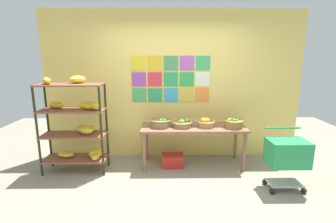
{
  "coord_description": "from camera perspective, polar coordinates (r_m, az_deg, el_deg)",
  "views": [
    {
      "loc": [
        -0.16,
        -3.02,
        1.9
      ],
      "look_at": [
        -0.1,
        0.86,
        1.03
      ],
      "focal_mm": 26.73,
      "sensor_mm": 36.0,
      "label": 1
    }
  ],
  "objects": [
    {
      "name": "fruit_basket_left",
      "position": [
        4.29,
        8.63,
        -2.56
      ],
      "size": [
        0.29,
        0.29,
        0.17
      ],
      "color": "tan",
      "rests_on": "display_table"
    },
    {
      "name": "display_table",
      "position": [
        4.35,
        5.73,
        -4.39
      ],
      "size": [
        1.78,
        0.63,
        0.71
      ],
      "color": "#8F5E49",
      "rests_on": "ground"
    },
    {
      "name": "ground",
      "position": [
        3.58,
        1.97,
        -19.48
      ],
      "size": [
        9.08,
        9.08,
        0.0
      ],
      "primitive_type": "plane",
      "color": "gray"
    },
    {
      "name": "fruit_basket_back_right",
      "position": [
        4.24,
        3.25,
        -2.78
      ],
      "size": [
        0.33,
        0.33,
        0.14
      ],
      "color": "#977448",
      "rests_on": "display_table"
    },
    {
      "name": "fruit_basket_back_left",
      "position": [
        4.26,
        -1.68,
        -2.53
      ],
      "size": [
        0.35,
        0.35,
        0.15
      ],
      "color": "olive",
      "rests_on": "display_table"
    },
    {
      "name": "back_wall_with_art",
      "position": [
        4.63,
        1.15,
        5.79
      ],
      "size": [
        4.7,
        0.07,
        2.69
      ],
      "color": "#EACF67",
      "rests_on": "ground"
    },
    {
      "name": "banana_shelf_unit",
      "position": [
        4.34,
        -19.73,
        -2.57
      ],
      "size": [
        1.03,
        0.45,
        1.59
      ],
      "color": "black",
      "rests_on": "ground"
    },
    {
      "name": "shopping_cart",
      "position": [
        3.97,
        25.51,
        -8.94
      ],
      "size": [
        0.55,
        0.41,
        0.88
      ],
      "rotation": [
        0.0,
        0.0,
        -0.1
      ],
      "color": "black",
      "rests_on": "ground"
    },
    {
      "name": "produce_crate_under_table",
      "position": [
        4.46,
        1.02,
        -11.09
      ],
      "size": [
        0.37,
        0.28,
        0.21
      ],
      "primitive_type": "cube",
      "color": "red",
      "rests_on": "ground"
    },
    {
      "name": "fruit_basket_centre",
      "position": [
        4.35,
        14.72,
        -2.62
      ],
      "size": [
        0.32,
        0.32,
        0.16
      ],
      "color": "olive",
      "rests_on": "display_table"
    }
  ]
}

